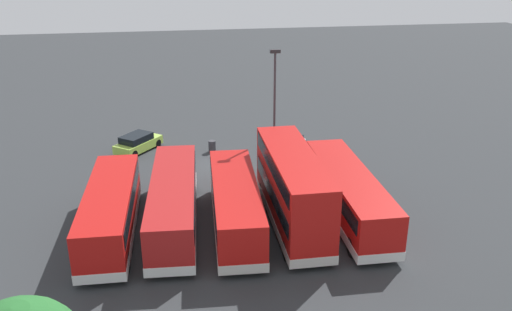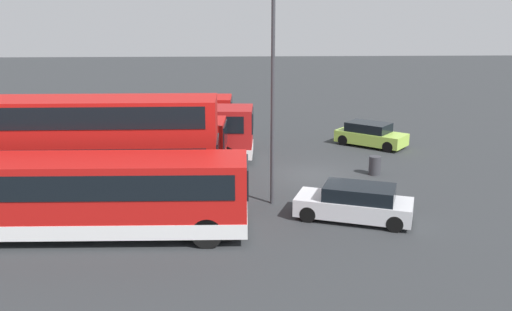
% 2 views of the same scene
% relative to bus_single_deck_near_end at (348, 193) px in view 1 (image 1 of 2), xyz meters
% --- Properties ---
extents(ground_plane, '(140.00, 140.00, 0.00)m').
position_rel_bus_single_deck_near_end_xyz_m(ground_plane, '(7.22, -9.37, -1.62)').
color(ground_plane, '#2D3033').
extents(bus_single_deck_near_end, '(2.86, 11.87, 2.95)m').
position_rel_bus_single_deck_near_end_xyz_m(bus_single_deck_near_end, '(0.00, 0.00, 0.00)').
color(bus_single_deck_near_end, '#B71411').
rests_on(bus_single_deck_near_end, ground).
extents(bus_double_decker_second, '(2.68, 10.47, 4.55)m').
position_rel_bus_single_deck_near_end_xyz_m(bus_double_decker_second, '(3.64, 0.47, 0.82)').
color(bus_double_decker_second, '#B71411').
rests_on(bus_double_decker_second, ground).
extents(bus_single_deck_third, '(3.18, 10.90, 2.95)m').
position_rel_bus_single_deck_near_end_xyz_m(bus_single_deck_third, '(7.03, 0.33, -0.00)').
color(bus_single_deck_third, '#B71411').
rests_on(bus_single_deck_third, ground).
extents(bus_single_deck_fourth, '(3.37, 11.98, 2.95)m').
position_rel_bus_single_deck_near_end_xyz_m(bus_single_deck_fourth, '(10.62, -0.60, 0.00)').
color(bus_single_deck_fourth, '#A51919').
rests_on(bus_single_deck_fourth, ground).
extents(bus_single_deck_fifth, '(2.94, 10.79, 2.95)m').
position_rel_bus_single_deck_near_end_xyz_m(bus_single_deck_fifth, '(14.20, -0.02, -0.00)').
color(bus_single_deck_fifth, '#B71411').
rests_on(bus_single_deck_fifth, ground).
extents(car_hatchback_silver, '(3.99, 4.33, 1.43)m').
position_rel_bus_single_deck_near_end_xyz_m(car_hatchback_silver, '(13.22, -13.75, -0.92)').
color(car_hatchback_silver, '#A5D14C').
rests_on(car_hatchback_silver, ground).
extents(car_small_green, '(3.25, 4.87, 1.43)m').
position_rel_bus_single_deck_near_end_xyz_m(car_small_green, '(1.17, -10.18, -0.92)').
color(car_small_green, silver).
rests_on(car_small_green, ground).
extents(lamp_post_tall, '(0.70, 0.30, 9.21)m').
position_rel_bus_single_deck_near_end_xyz_m(lamp_post_tall, '(3.24, -7.04, 3.68)').
color(lamp_post_tall, '#38383D').
rests_on(lamp_post_tall, ground).
extents(waste_bin_yellow, '(0.60, 0.60, 0.95)m').
position_rel_bus_single_deck_near_end_xyz_m(waste_bin_yellow, '(7.25, -12.52, -1.15)').
color(waste_bin_yellow, '#333338').
rests_on(waste_bin_yellow, ground).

